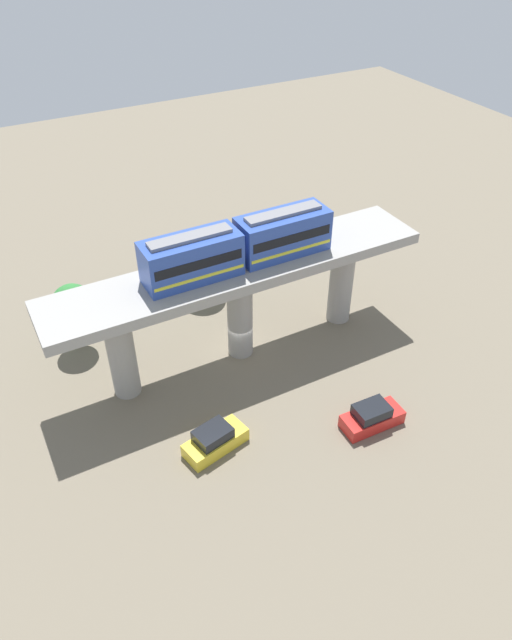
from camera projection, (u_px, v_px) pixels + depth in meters
name	position (u px, v px, depth m)	size (l,w,h in m)	color
ground_plane	(241.00, 351.00, 45.72)	(120.00, 120.00, 0.00)	#706654
viaduct	(239.00, 288.00, 42.05)	(5.20, 28.00, 7.97)	#999691
train	(239.00, 245.00, 39.89)	(2.64, 13.55, 3.24)	#2D4CA5
parked_car_yellow	(215.00, 440.00, 37.70)	(2.66, 4.49, 1.76)	yellow
parked_car_red	(372.00, 417.00, 39.29)	(1.95, 4.26, 1.76)	red
tree_near_viaduct	(73.00, 304.00, 43.83)	(3.12, 3.12, 5.58)	brown
tree_mid_lot	(202.00, 251.00, 49.66)	(3.76, 3.76, 5.99)	brown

